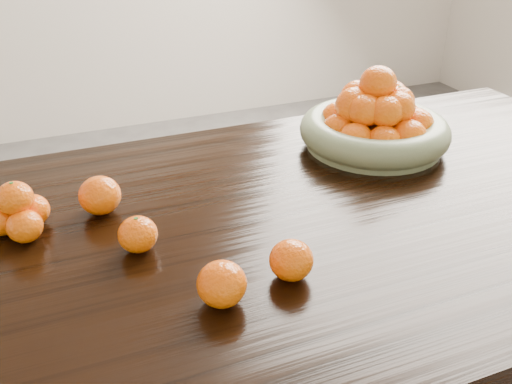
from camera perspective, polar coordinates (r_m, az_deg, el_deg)
name	(u,v)px	position (r m, az deg, el deg)	size (l,w,h in m)	color
dining_table	(273,254)	(1.21, 1.69, -6.22)	(2.00, 1.00, 0.75)	black
fruit_bowl	(375,122)	(1.49, 11.82, 6.82)	(0.38, 0.38, 0.21)	gray
orange_pyramid	(18,213)	(1.19, -22.69, -1.96)	(0.13, 0.13, 0.11)	#FF6B07
loose_orange_0	(138,234)	(1.07, -11.73, -4.17)	(0.07, 0.07, 0.07)	#FF6B07
loose_orange_1	(222,284)	(0.92, -3.44, -9.17)	(0.08, 0.08, 0.08)	#FF6B07
loose_orange_2	(291,260)	(0.98, 3.55, -6.82)	(0.08, 0.08, 0.07)	#FF6B07
loose_orange_3	(100,195)	(1.21, -15.34, -0.33)	(0.09, 0.09, 0.08)	#FF6B07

